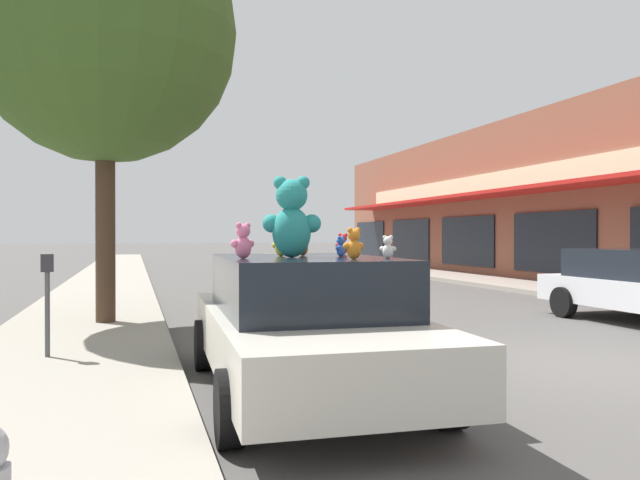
% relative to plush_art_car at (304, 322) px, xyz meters
% --- Properties ---
extents(ground_plane, '(260.00, 260.00, 0.00)m').
position_rel_plush_art_car_xyz_m(ground_plane, '(3.79, 0.29, -0.74)').
color(ground_plane, '#514F4C').
extents(sidewalk_near, '(2.65, 90.00, 0.13)m').
position_rel_plush_art_car_xyz_m(sidewalk_near, '(-2.47, 0.29, -0.68)').
color(sidewalk_near, gray).
rests_on(sidewalk_near, ground_plane).
extents(plush_art_car, '(2.17, 4.67, 1.41)m').
position_rel_plush_art_car_xyz_m(plush_art_car, '(0.00, 0.00, 0.00)').
color(plush_art_car, beige).
rests_on(plush_art_car, ground_plane).
extents(teddy_bear_giant, '(0.62, 0.43, 0.81)m').
position_rel_plush_art_car_xyz_m(teddy_bear_giant, '(-0.16, -0.11, 1.06)').
color(teddy_bear_giant, teal).
rests_on(teddy_bear_giant, plush_art_car).
extents(teddy_bear_pink, '(0.26, 0.19, 0.34)m').
position_rel_plush_art_car_xyz_m(teddy_bear_pink, '(-0.68, -0.32, 0.83)').
color(teddy_bear_pink, pink).
rests_on(teddy_bear_pink, plush_art_car).
extents(teddy_bear_white, '(0.16, 0.13, 0.22)m').
position_rel_plush_art_car_xyz_m(teddy_bear_white, '(0.64, -0.68, 0.77)').
color(teddy_bear_white, white).
rests_on(teddy_bear_white, plush_art_car).
extents(teddy_bear_brown, '(0.18, 0.21, 0.28)m').
position_rel_plush_art_car_xyz_m(teddy_bear_brown, '(0.10, 0.43, 0.80)').
color(teddy_bear_brown, olive).
rests_on(teddy_bear_brown, plush_art_car).
extents(teddy_bear_red, '(0.19, 0.13, 0.25)m').
position_rel_plush_art_car_xyz_m(teddy_bear_red, '(0.67, 0.73, 0.79)').
color(teddy_bear_red, red).
rests_on(teddy_bear_red, plush_art_car).
extents(teddy_bear_orange, '(0.22, 0.14, 0.29)m').
position_rel_plush_art_car_xyz_m(teddy_bear_orange, '(0.27, -0.76, 0.81)').
color(teddy_bear_orange, orange).
rests_on(teddy_bear_orange, plush_art_car).
extents(teddy_bear_yellow, '(0.21, 0.16, 0.27)m').
position_rel_plush_art_car_xyz_m(teddy_bear_yellow, '(-0.17, 0.30, 0.80)').
color(teddy_bear_yellow, yellow).
rests_on(teddy_bear_yellow, plush_art_car).
extents(teddy_bear_blue, '(0.15, 0.14, 0.22)m').
position_rel_plush_art_car_xyz_m(teddy_bear_blue, '(0.39, -0.03, 0.77)').
color(teddy_bear_blue, blue).
rests_on(teddy_bear_blue, plush_art_car).
extents(street_tree, '(4.53, 4.53, 7.30)m').
position_rel_plush_art_car_xyz_m(street_tree, '(-2.14, 5.26, 4.41)').
color(street_tree, '#473323').
rests_on(street_tree, sidewalk_near).
extents(parking_meter, '(0.14, 0.10, 1.27)m').
position_rel_plush_art_car_xyz_m(parking_meter, '(-2.70, 2.17, 0.20)').
color(parking_meter, '#4C4C51').
rests_on(parking_meter, sidewalk_near).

